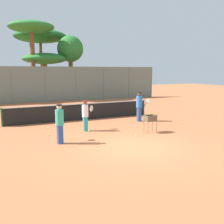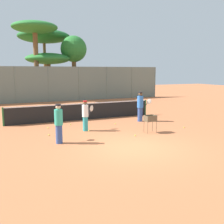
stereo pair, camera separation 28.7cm
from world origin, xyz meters
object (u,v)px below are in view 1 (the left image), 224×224
tennis_net (81,111)px  player_yellow_shirt (139,106)px  player_white_outfit (60,123)px  ball_cart (150,119)px  player_red_cap (85,115)px

tennis_net → player_yellow_shirt: (3.11, -1.93, 0.38)m
tennis_net → player_white_outfit: bearing=-118.6°
ball_cart → player_red_cap: bearing=148.8°
player_red_cap → player_yellow_shirt: (3.92, 1.07, 0.12)m
ball_cart → player_yellow_shirt: bearing=69.3°
player_white_outfit → player_red_cap: size_ratio=1.08×
tennis_net → player_white_outfit: (-2.61, -4.79, 0.33)m
tennis_net → ball_cart: size_ratio=10.61×
player_white_outfit → tennis_net: bearing=-1.1°
player_yellow_shirt → player_white_outfit: bearing=-110.1°
player_white_outfit → player_red_cap: bearing=-17.8°
player_white_outfit → ball_cart: (4.66, 0.06, -0.22)m
tennis_net → ball_cart: (2.05, -4.74, 0.11)m
tennis_net → ball_cart: 5.16m
tennis_net → player_white_outfit: player_white_outfit is taller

